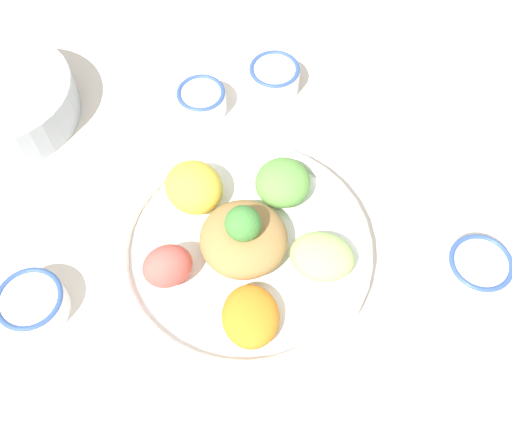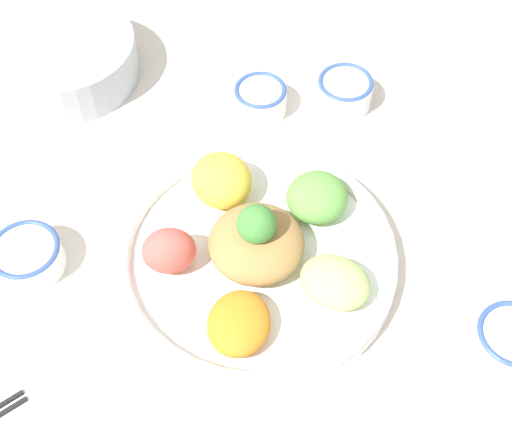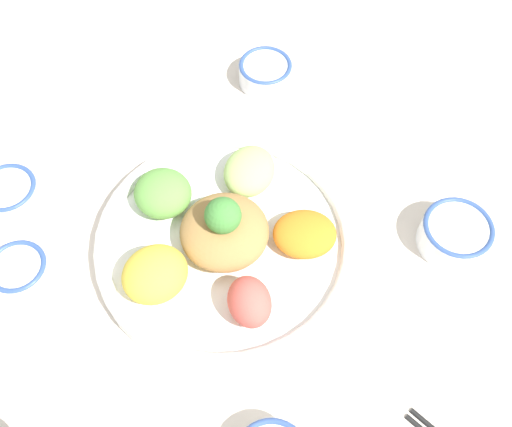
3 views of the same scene
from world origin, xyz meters
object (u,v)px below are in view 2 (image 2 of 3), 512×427
Objects in this scene: salad_platter at (257,250)px; sauce_bowl_red at (27,256)px; sauce_bowl_dark at (260,98)px; serving_spoon_main at (433,64)px; side_serving_bowl at (65,57)px; rice_bowl_plain at (511,339)px; sauce_bowl_far at (345,91)px.

sauce_bowl_red is (-0.02, 0.30, -0.00)m from salad_platter.
serving_spoon_main is at bearing -67.62° from sauce_bowl_dark.
side_serving_bowl reaches higher than serving_spoon_main.
salad_platter reaches higher than side_serving_bowl.
side_serving_bowl is at bearing 54.47° from rice_bowl_plain.
rice_bowl_plain reaches higher than serving_spoon_main.
salad_platter is 1.63× the size of side_serving_bowl.
serving_spoon_main is at bearing -84.80° from side_serving_bowl.
side_serving_bowl is 1.92× the size of serving_spoon_main.
salad_platter is at bearing 70.58° from rice_bowl_plain.
side_serving_bowl is (0.45, 0.63, 0.02)m from rice_bowl_plain.
side_serving_bowl is at bearing 3.42° from sauce_bowl_red.
salad_platter reaches higher than sauce_bowl_far.
salad_platter is 0.33m from rice_bowl_plain.
side_serving_bowl is (0.34, 0.32, 0.01)m from salad_platter.
salad_platter is 0.32m from sauce_bowl_far.
rice_bowl_plain is 0.76× the size of serving_spoon_main.
sauce_bowl_dark is (0.30, -0.29, 0.00)m from sauce_bowl_red.
sauce_bowl_dark is at bearing 1.64° from salad_platter.
sauce_bowl_red is 0.41× the size of side_serving_bowl.
rice_bowl_plain is 0.45m from sauce_bowl_far.
rice_bowl_plain is 0.77m from side_serving_bowl.
sauce_bowl_dark is at bearing 113.25° from serving_spoon_main.
rice_bowl_plain is at bearing -140.64° from sauce_bowl_dark.
side_serving_bowl is (0.06, 0.31, 0.02)m from sauce_bowl_dark.
salad_platter is 0.48m from serving_spoon_main.
side_serving_bowl is (0.04, 0.44, 0.01)m from sauce_bowl_far.
serving_spoon_main is at bearing -34.46° from salad_platter.
sauce_bowl_dark is at bearing 98.95° from sauce_bowl_far.
sauce_bowl_far is at bearing -52.62° from sauce_bowl_red.
sauce_bowl_dark is 0.32m from side_serving_bowl.
side_serving_bowl is at bearing 84.72° from sauce_bowl_far.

